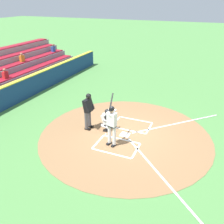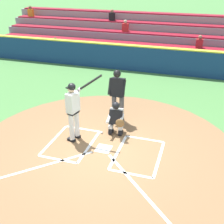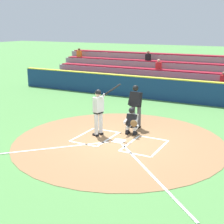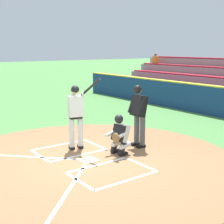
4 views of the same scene
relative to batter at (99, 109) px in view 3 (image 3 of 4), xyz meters
name	(u,v)px [view 3 (image 3 of 4)]	position (x,y,z in m)	size (l,w,h in m)	color
ground_plane	(119,141)	(-1.01, 0.25, -1.10)	(120.00, 120.00, 0.00)	#4C8442
dirt_circle	(119,141)	(-1.01, 0.25, -1.09)	(8.00, 8.00, 0.01)	olive
home_plate_and_chalk	(108,148)	(-1.01, 1.13, -1.08)	(7.93, 4.91, 0.01)	white
batter	(99,109)	(0.00, 0.00, 0.00)	(1.04, 0.55, 2.13)	white
catcher	(132,120)	(-1.11, -0.72, -0.51)	(0.61, 0.61, 1.13)	black
plate_umpire	(136,103)	(-0.88, -1.60, -0.02)	(0.60, 0.44, 1.86)	#4C4C51
baseball	(120,133)	(-0.66, -0.59, -1.06)	(0.07, 0.07, 0.07)	white
backstop_wall	(178,90)	(-1.01, -7.25, -0.45)	(22.00, 0.36, 1.31)	navy
bleacher_stand	(192,79)	(-1.01, -10.52, -0.25)	(20.00, 4.25, 2.55)	gray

